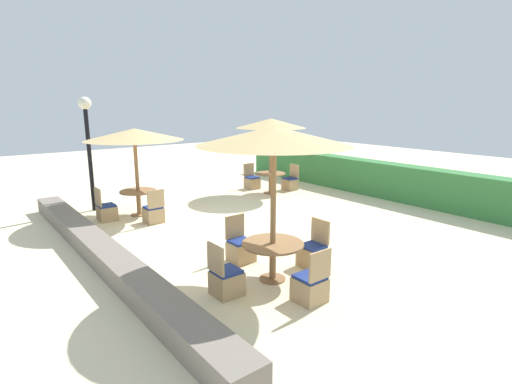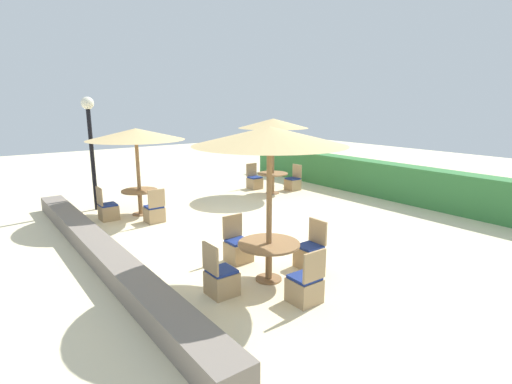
% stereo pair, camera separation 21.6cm
% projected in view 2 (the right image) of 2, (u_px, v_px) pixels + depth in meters
% --- Properties ---
extents(ground_plane, '(40.00, 40.00, 0.00)m').
position_uv_depth(ground_plane, '(237.00, 230.00, 10.14)').
color(ground_plane, beige).
extents(hedge_row, '(13.00, 0.70, 1.18)m').
position_uv_depth(hedge_row, '(384.00, 180.00, 13.55)').
color(hedge_row, '#387A3D').
rests_on(hedge_row, ground_plane).
extents(stone_border, '(10.00, 0.56, 0.40)m').
position_uv_depth(stone_border, '(101.00, 251.00, 8.13)').
color(stone_border, slate).
rests_on(stone_border, ground_plane).
extents(lamp_post, '(0.36, 0.36, 3.32)m').
position_uv_depth(lamp_post, '(90.00, 131.00, 11.54)').
color(lamp_post, black).
rests_on(lamp_post, ground_plane).
extents(parasol_front_left, '(2.68, 2.68, 2.46)m').
position_uv_depth(parasol_front_left, '(136.00, 135.00, 11.02)').
color(parasol_front_left, olive).
rests_on(parasol_front_left, ground_plane).
extents(round_table_front_left, '(1.01, 1.01, 0.72)m').
position_uv_depth(round_table_front_left, '(140.00, 196.00, 11.40)').
color(round_table_front_left, olive).
rests_on(round_table_front_left, ground_plane).
extents(patio_chair_front_left_south, '(0.46, 0.46, 0.93)m').
position_uv_depth(patio_chair_front_left_south, '(108.00, 210.00, 10.94)').
color(patio_chair_front_left_south, tan).
rests_on(patio_chair_front_left_south, ground_plane).
extents(patio_chair_front_left_east, '(0.46, 0.46, 0.93)m').
position_uv_depth(patio_chair_front_left_east, '(154.00, 213.00, 10.74)').
color(patio_chair_front_left_east, tan).
rests_on(patio_chair_front_left_east, ground_plane).
extents(parasol_front_right, '(2.66, 2.66, 2.77)m').
position_uv_depth(parasol_front_right, '(270.00, 137.00, 6.72)').
color(parasol_front_right, olive).
rests_on(parasol_front_right, ground_plane).
extents(round_table_front_right, '(1.12, 1.12, 0.71)m').
position_uv_depth(round_table_front_right, '(269.00, 250.00, 7.17)').
color(round_table_front_right, olive).
rests_on(round_table_front_right, ground_plane).
extents(patio_chair_front_right_east, '(0.46, 0.46, 0.93)m').
position_uv_depth(patio_chair_front_right_east, '(305.00, 287.00, 6.42)').
color(patio_chair_front_right_east, tan).
rests_on(patio_chair_front_right_east, ground_plane).
extents(patio_chair_front_right_north, '(0.46, 0.46, 0.93)m').
position_uv_depth(patio_chair_front_right_north, '(310.00, 254.00, 7.81)').
color(patio_chair_front_right_north, tan).
rests_on(patio_chair_front_right_north, ground_plane).
extents(patio_chair_front_right_west, '(0.46, 0.46, 0.93)m').
position_uv_depth(patio_chair_front_right_west, '(238.00, 249.00, 8.10)').
color(patio_chair_front_right_west, tan).
rests_on(patio_chair_front_right_west, ground_plane).
extents(patio_chair_front_right_south, '(0.46, 0.46, 0.93)m').
position_uv_depth(patio_chair_front_right_south, '(221.00, 280.00, 6.67)').
color(patio_chair_front_right_south, tan).
rests_on(patio_chair_front_right_south, ground_plane).
extents(parasol_back_left, '(2.41, 2.41, 2.62)m').
position_uv_depth(parasol_back_left, '(273.00, 124.00, 13.64)').
color(parasol_back_left, olive).
rests_on(parasol_back_left, ground_plane).
extents(round_table_back_left, '(1.07, 1.07, 0.73)m').
position_uv_depth(round_table_back_left, '(273.00, 177.00, 14.06)').
color(round_table_back_left, olive).
rests_on(round_table_back_left, ground_plane).
extents(patio_chair_back_left_north, '(0.46, 0.46, 0.93)m').
position_uv_depth(patio_chair_back_left_north, '(293.00, 183.00, 14.67)').
color(patio_chair_back_left_north, tan).
rests_on(patio_chair_back_left_north, ground_plane).
extents(patio_chair_back_left_west, '(0.46, 0.46, 0.93)m').
position_uv_depth(patio_chair_back_left_west, '(254.00, 182.00, 14.91)').
color(patio_chair_back_left_west, tan).
rests_on(patio_chair_back_left_west, ground_plane).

